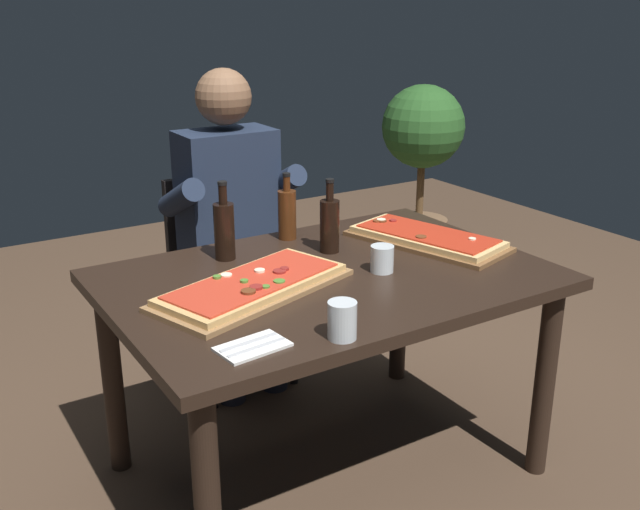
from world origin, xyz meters
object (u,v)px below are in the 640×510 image
at_px(wine_bottle_dark, 224,229).
at_px(oil_bottle_amber, 287,213).
at_px(tumbler_near_camera, 382,260).
at_px(pizza_rectangular_front, 253,286).
at_px(potted_plant_corner, 422,158).
at_px(tumbler_far_side, 342,322).
at_px(diner_chair, 223,268).
at_px(vinegar_bottle_green, 330,224).
at_px(seated_diner, 233,218).
at_px(pizza_rectangular_left, 427,238).
at_px(dining_table, 328,301).

relative_size(wine_bottle_dark, oil_bottle_amber, 1.09).
bearing_deg(tumbler_near_camera, pizza_rectangular_front, 171.63).
height_order(wine_bottle_dark, oil_bottle_amber, wine_bottle_dark).
xyz_separation_m(pizza_rectangular_front, potted_plant_corner, (1.83, 1.42, -0.07)).
height_order(tumbler_far_side, diner_chair, diner_chair).
bearing_deg(pizza_rectangular_front, potted_plant_corner, 37.73).
bearing_deg(vinegar_bottle_green, wine_bottle_dark, 159.70).
bearing_deg(pizza_rectangular_front, oil_bottle_amber, 49.06).
bearing_deg(pizza_rectangular_front, tumbler_near_camera, -8.37).
height_order(tumbler_far_side, potted_plant_corner, potted_plant_corner).
xyz_separation_m(wine_bottle_dark, potted_plant_corner, (1.77, 1.10, -0.15)).
height_order(pizza_rectangular_front, tumbler_near_camera, tumbler_near_camera).
bearing_deg(wine_bottle_dark, pizza_rectangular_front, -100.25).
relative_size(tumbler_far_side, seated_diner, 0.08).
bearing_deg(seated_diner, tumbler_far_side, -101.72).
bearing_deg(pizza_rectangular_left, dining_table, -171.34).
relative_size(oil_bottle_amber, diner_chair, 0.28).
height_order(dining_table, pizza_rectangular_left, pizza_rectangular_left).
bearing_deg(diner_chair, vinegar_bottle_green, -80.85).
bearing_deg(vinegar_bottle_green, pizza_rectangular_front, -154.17).
xyz_separation_m(oil_bottle_amber, vinegar_bottle_green, (0.05, -0.21, 0.00)).
relative_size(tumbler_near_camera, seated_diner, 0.07).
bearing_deg(tumbler_far_side, pizza_rectangular_front, 97.40).
bearing_deg(diner_chair, potted_plant_corner, 19.72).
xyz_separation_m(wine_bottle_dark, tumbler_far_side, (-0.01, -0.73, -0.06)).
bearing_deg(pizza_rectangular_left, wine_bottle_dark, 160.91).
distance_m(dining_table, tumbler_near_camera, 0.22).
bearing_deg(oil_bottle_amber, tumbler_near_camera, -79.18).
height_order(vinegar_bottle_green, seated_diner, seated_diner).
relative_size(oil_bottle_amber, vinegar_bottle_green, 0.95).
distance_m(pizza_rectangular_left, tumbler_near_camera, 0.34).
height_order(vinegar_bottle_green, tumbler_near_camera, vinegar_bottle_green).
height_order(pizza_rectangular_front, tumbler_far_side, tumbler_far_side).
xyz_separation_m(dining_table, potted_plant_corner, (1.56, 1.41, 0.05)).
bearing_deg(pizza_rectangular_front, vinegar_bottle_green, 25.83).
height_order(dining_table, tumbler_far_side, tumbler_far_side).
distance_m(tumbler_near_camera, diner_chair, 0.98).
xyz_separation_m(dining_table, vinegar_bottle_green, (0.12, 0.18, 0.20)).
bearing_deg(pizza_rectangular_left, vinegar_bottle_green, 162.13).
height_order(vinegar_bottle_green, potted_plant_corner, potted_plant_corner).
bearing_deg(tumbler_near_camera, dining_table, 155.25).
bearing_deg(seated_diner, dining_table, -91.18).
xyz_separation_m(vinegar_bottle_green, diner_chair, (-0.11, 0.67, -0.35)).
height_order(wine_bottle_dark, diner_chair, wine_bottle_dark).
distance_m(vinegar_bottle_green, tumbler_near_camera, 0.27).
bearing_deg(vinegar_bottle_green, pizza_rectangular_left, -17.87).
bearing_deg(oil_bottle_amber, seated_diner, 99.25).
bearing_deg(pizza_rectangular_front, tumbler_far_side, -82.60).
distance_m(pizza_rectangular_front, seated_diner, 0.80).
xyz_separation_m(tumbler_far_side, seated_diner, (0.24, 1.15, -0.04)).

